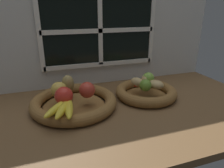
{
  "coord_description": "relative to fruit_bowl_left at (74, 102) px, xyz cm",
  "views": [
    {
      "loc": [
        -30.71,
        -83.07,
        42.86
      ],
      "look_at": [
        -2.0,
        1.43,
        9.11
      ],
      "focal_mm": 32.41,
      "sensor_mm": 36.0,
      "label": 1
    }
  ],
  "objects": [
    {
      "name": "fruit_bowl_left",
      "position": [
        0.0,
        0.0,
        0.0
      ],
      "size": [
        39.02,
        39.02,
        5.11
      ],
      "color": "brown",
      "rests_on": "ground_plane"
    },
    {
      "name": "fruit_bowl_right",
      "position": [
        36.64,
        0.0,
        0.01
      ],
      "size": [
        31.01,
        31.01,
        5.11
      ],
      "color": "brown",
      "rests_on": "ground_plane"
    },
    {
      "name": "apple_golden_left",
      "position": [
        -6.03,
        2.01,
        6.3
      ],
      "size": [
        7.11,
        7.11,
        7.11
      ],
      "primitive_type": "sphere",
      "color": "gold",
      "rests_on": "fruit_bowl_left"
    },
    {
      "name": "apple_red_right",
      "position": [
        5.78,
        -2.52,
        6.36
      ],
      "size": [
        7.23,
        7.23,
        7.23
      ],
      "primitive_type": "sphere",
      "color": "#B73828",
      "rests_on": "fruit_bowl_left"
    },
    {
      "name": "back_wall",
      "position": [
        20.32,
        28.34,
        25.51
      ],
      "size": [
        140.0,
        4.6,
        55.0
      ],
      "color": "silver",
      "rests_on": "ground_plane"
    },
    {
      "name": "lime_far",
      "position": [
        39.81,
        4.08,
        5.88
      ],
      "size": [
        6.27,
        6.27,
        6.27
      ],
      "primitive_type": "sphere",
      "color": "#7AAD3D",
      "rests_on": "fruit_bowl_right"
    },
    {
      "name": "potato_back",
      "position": [
        38.75,
        4.63,
        5.29
      ],
      "size": [
        8.48,
        8.85,
        5.09
      ],
      "primitive_type": "ellipsoid",
      "rotation": [
        0.0,
        0.0,
        4.02
      ],
      "color": "tan",
      "rests_on": "fruit_bowl_right"
    },
    {
      "name": "potato_small",
      "position": [
        40.01,
        -3.37,
        4.98
      ],
      "size": [
        9.65,
        9.66,
        4.49
      ],
      "primitive_type": "ellipsoid",
      "rotation": [
        0.0,
        0.0,
        2.35
      ],
      "color": "tan",
      "rests_on": "fruit_bowl_right"
    },
    {
      "name": "pear_brown",
      "position": [
        -1.46,
        6.13,
        6.99
      ],
      "size": [
        7.15,
        7.34,
        8.5
      ],
      "primitive_type": "ellipsoid",
      "rotation": [
        0.0,
        0.0,
        1.86
      ],
      "color": "olive",
      "rests_on": "fruit_bowl_left"
    },
    {
      "name": "apple_red_front",
      "position": [
        -4.71,
        -6.09,
        6.54
      ],
      "size": [
        7.59,
        7.59,
        7.59
      ],
      "primitive_type": "sphere",
      "color": "red",
      "rests_on": "fruit_bowl_left"
    },
    {
      "name": "ground_plane",
      "position": [
        20.32,
        -1.43,
        -3.87
      ],
      "size": [
        140.0,
        90.0,
        3.0
      ],
      "primitive_type": "cube",
      "color": "brown"
    },
    {
      "name": "lime_near",
      "position": [
        33.92,
        -4.08,
        5.64
      ],
      "size": [
        5.8,
        5.8,
        5.8
      ],
      "primitive_type": "sphere",
      "color": "olive",
      "rests_on": "fruit_bowl_right"
    },
    {
      "name": "banana_bunch_front",
      "position": [
        -5.64,
        -12.2,
        4.26
      ],
      "size": [
        13.18,
        18.04,
        3.04
      ],
      "color": "yellow",
      "rests_on": "fruit_bowl_left"
    },
    {
      "name": "potato_oblong",
      "position": [
        32.85,
        2.95,
        5.01
      ],
      "size": [
        7.37,
        8.76,
        4.53
      ],
      "primitive_type": "ellipsoid",
      "rotation": [
        0.0,
        0.0,
        5.09
      ],
      "color": "tan",
      "rests_on": "fruit_bowl_right"
    },
    {
      "name": "chili_pepper",
      "position": [
        36.8,
        -0.14,
        3.69
      ],
      "size": [
        12.01,
        7.31,
        1.89
      ],
      "primitive_type": "cone",
      "rotation": [
        0.0,
        1.57,
        -0.47
      ],
      "color": "red",
      "rests_on": "fruit_bowl_right"
    }
  ]
}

